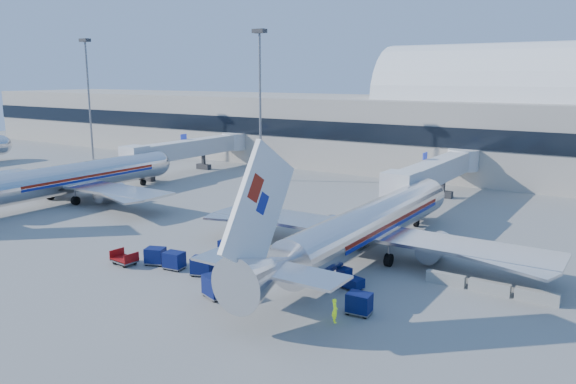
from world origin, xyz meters
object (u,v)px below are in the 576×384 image
Objects in this scene: barrier_mid at (489,287)px; mast_west at (260,83)px; cart_train_a at (202,266)px; ramp_worker at (335,310)px; mast_far_west at (88,81)px; tug_left at (229,249)px; airliner_main at (367,226)px; cart_solo_near at (216,286)px; cart_open_red at (125,260)px; tug_lead at (231,266)px; cart_train_b at (174,260)px; jetbridge_mid at (194,148)px; cart_solo_far at (359,303)px; cart_train_c at (155,256)px; barrier_far at (537,297)px; barrier_near at (446,279)px; jetbridge_near at (438,171)px; tug_right at (348,279)px; airliner_mid at (68,179)px.

mast_west is at bearing 145.86° from barrier_mid.
ramp_worker is (13.23, -1.90, -0.00)m from cart_train_a.
mast_far_west reaches higher than tug_left.
ramp_worker is at bearing -72.90° from airliner_main.
barrier_mid is at bearing 55.28° from cart_solo_near.
mast_far_west is at bearing 149.40° from cart_open_red.
tug_lead is 5.00m from cart_train_b.
jetbridge_mid is 18.06m from mast_west.
cart_train_b reaches higher than cart_solo_far.
cart_train_c is (15.72, -37.04, -14.01)m from mast_west.
barrier_far reaches higher than cart_open_red.
mast_west is at bearing 91.58° from cart_train_c.
cart_train_c is at bearing 43.38° from ramp_worker.
airliner_main is 8.74m from barrier_near.
tug_lead is 5.00m from cart_solo_near.
jetbridge_near reaches higher than ramp_worker.
barrier_near is 22.01m from cart_train_b.
mast_west is at bearing 0.00° from mast_far_west.
cart_solo_far is at bearing -20.50° from cart_train_c.
cart_train_a is (-6.75, -37.65, -3.11)m from jetbridge_near.
mast_far_west reaches higher than tug_lead.
jetbridge_mid is 59.90m from barrier_near.
tug_left is 15.85m from cart_solo_far.
cart_solo_near is 9.32m from ramp_worker.
barrier_far is at bearing -85.72° from ramp_worker.
ramp_worker is at bearing 26.22° from cart_solo_near.
cart_open_red is (-24.48, -10.50, -0.03)m from barrier_near.
airliner_main is at bearing 17.54° from cart_train_c.
mast_far_west reaches higher than barrier_mid.
cart_solo_near is at bearing -144.38° from barrier_mid.
tug_right is 11.87m from cart_train_a.
tug_right is (-9.30, -4.80, 0.21)m from barrier_mid.
airliner_mid is 32.46m from tug_left.
jetbridge_near is at bearing -14.44° from tug_left.
airliner_mid is 16.27× the size of cart_open_red.
tug_left is (-21.58, -4.03, 0.31)m from barrier_mid.
tug_right is 16.82m from cart_train_c.
airliner_mid reaches higher than cart_solo_near.
barrier_mid is 1.67× the size of cart_solo_far.
tug_lead is 2.34m from cart_train_a.
cart_train_b is at bearing -158.86° from barrier_mid.
cart_solo_near is (64.82, -39.81, -13.90)m from mast_far_west.
cart_solo_far is at bearing 9.85° from cart_open_red.
tug_right is at bearing 10.18° from tug_lead.
jetbridge_mid is at bearing 111.79° from cart_train_a.
cart_train_b is (-23.37, -9.04, 0.34)m from barrier_mid.
airliner_main reaches higher than tug_right.
mast_west reaches higher than cart_train_c.
barrier_near is 26.64m from cart_open_red.
cart_train_c is at bearing -141.04° from airliner_main.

